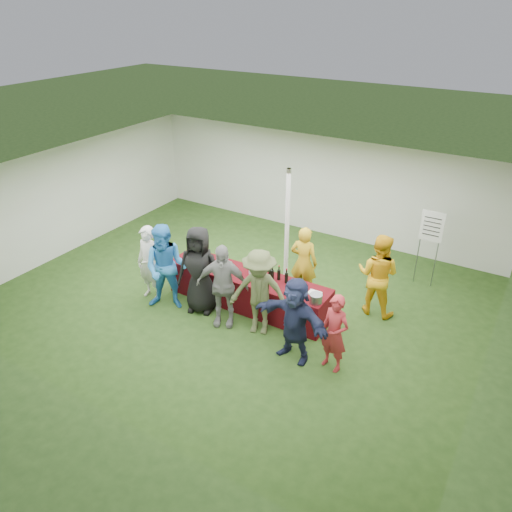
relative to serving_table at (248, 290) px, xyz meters
The scene contains 18 objects.
ground 0.53m from the serving_table, 150.99° to the left, with size 60.00×60.00×0.00m, color #284719.
tent 1.70m from the serving_table, 82.87° to the left, with size 10.00×10.00×10.00m.
serving_table is the anchor object (origin of this frame).
wine_bottles 0.76m from the serving_table, 13.20° to the left, with size 0.58×0.15×0.32m.
wine_glasses 1.06m from the serving_table, 163.16° to the right, with size 1.08×0.13×0.16m.
water_bottle 0.49m from the serving_table, 82.47° to the left, with size 0.07×0.07×0.23m.
bar_towel 1.56m from the serving_table, ahead, with size 0.25×0.18×0.03m, color white.
dump_bucket 1.74m from the serving_table, ahead, with size 0.24×0.24×0.18m, color slate.
wine_list_sign 4.21m from the serving_table, 43.76° to the left, with size 0.50×0.03×1.80m.
staff_pourer 1.34m from the serving_table, 49.14° to the left, with size 0.61×0.40×1.66m, color gold.
staff_back 2.71m from the serving_table, 26.13° to the left, with size 0.86×0.67×1.78m, color gold.
customer_0 2.19m from the serving_table, 157.83° to the right, with size 0.61×0.40×1.69m, color silver.
customer_1 1.77m from the serving_table, 147.49° to the right, with size 0.92×0.71×1.88m, color #2A7ECD.
customer_2 1.14m from the serving_table, 140.89° to the right, with size 0.92×0.60×1.89m, color black.
customer_3 0.96m from the serving_table, 96.03° to the right, with size 1.03×0.43×1.76m, color gray.
customer_4 1.09m from the serving_table, 44.86° to the right, with size 1.16×0.66×1.79m, color #4A522E.
customer_5 1.97m from the serving_table, 32.25° to the right, with size 1.53×0.49×1.65m, color #1F2546.
customer_6 2.55m from the serving_table, 21.42° to the right, with size 0.54×0.35×1.48m, color #A7262C.
Camera 1 is at (5.13, -7.79, 5.95)m, focal length 35.00 mm.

